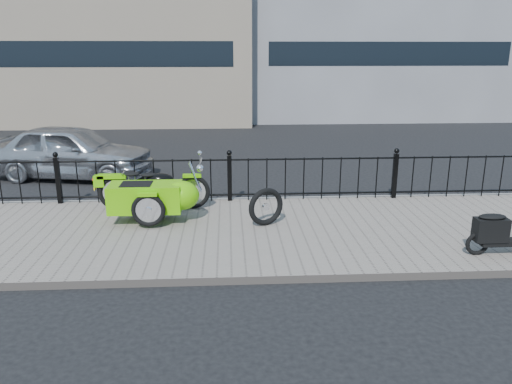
{
  "coord_description": "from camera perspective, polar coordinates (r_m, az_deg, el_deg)",
  "views": [
    {
      "loc": [
        -0.02,
        -8.76,
        3.18
      ],
      "look_at": [
        0.47,
        -0.1,
        0.69
      ],
      "focal_mm": 35.0,
      "sensor_mm": 36.0,
      "label": 1
    }
  ],
  "objects": [
    {
      "name": "scooter",
      "position": [
        8.56,
        26.51,
        -4.14
      ],
      "size": [
        1.37,
        0.4,
        0.93
      ],
      "color": "black",
      "rests_on": "sidewalk"
    },
    {
      "name": "iron_fence",
      "position": [
        10.39,
        -3.03,
        1.52
      ],
      "size": [
        14.11,
        0.11,
        1.08
      ],
      "color": "black",
      "rests_on": "sidewalk"
    },
    {
      "name": "curb",
      "position": [
        10.67,
        -3.0,
        -1.03
      ],
      "size": [
        30.0,
        0.1,
        0.12
      ],
      "primitive_type": "cube",
      "color": "gray",
      "rests_on": "ground"
    },
    {
      "name": "spare_tire",
      "position": [
        8.93,
        1.14,
        -1.7
      ],
      "size": [
        0.67,
        0.39,
        0.69
      ],
      "primitive_type": "torus",
      "rotation": [
        1.57,
        0.0,
        0.45
      ],
      "color": "black",
      "rests_on": "sidewalk"
    },
    {
      "name": "sidewalk",
      "position": [
        8.83,
        -2.91,
        -4.72
      ],
      "size": [
        30.0,
        3.8,
        0.12
      ],
      "primitive_type": "cube",
      "color": "gray",
      "rests_on": "ground"
    },
    {
      "name": "ground",
      "position": [
        9.32,
        -2.93,
        -3.98
      ],
      "size": [
        120.0,
        120.0,
        0.0
      ],
      "primitive_type": "plane",
      "color": "black",
      "rests_on": "ground"
    },
    {
      "name": "sedan_car",
      "position": [
        13.51,
        -20.34,
        4.37
      ],
      "size": [
        4.29,
        2.39,
        1.38
      ],
      "primitive_type": "imported",
      "rotation": [
        0.0,
        0.0,
        1.37
      ],
      "color": "#B2B3B9",
      "rests_on": "ground"
    },
    {
      "name": "motorcycle_sidecar",
      "position": [
        9.39,
        -11.31,
        -0.3
      ],
      "size": [
        2.28,
        1.48,
        0.98
      ],
      "color": "black",
      "rests_on": "sidewalk"
    }
  ]
}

